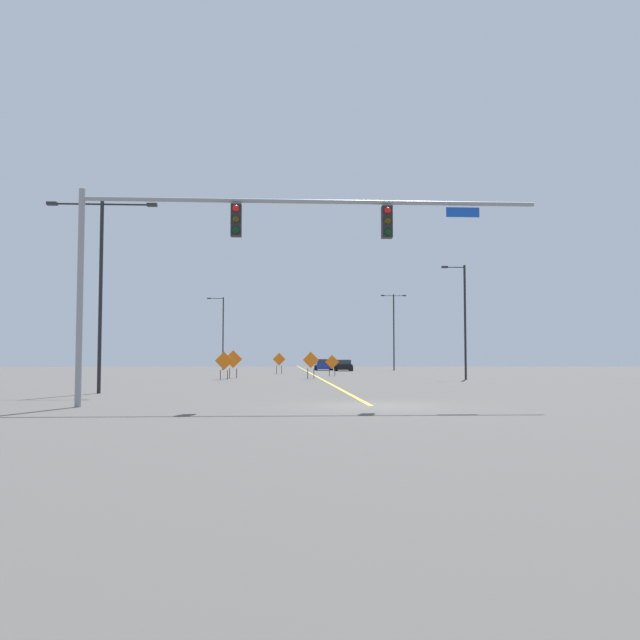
# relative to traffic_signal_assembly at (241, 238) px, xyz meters

# --- Properties ---
(ground) EXTENTS (198.72, 198.72, 0.00)m
(ground) POSITION_rel_traffic_signal_assembly_xyz_m (4.17, 0.01, -5.37)
(ground) COLOR #4C4947
(road_centre_stripe) EXTENTS (0.16, 110.40, 0.01)m
(road_centre_stripe) POSITION_rel_traffic_signal_assembly_xyz_m (4.17, 55.21, -5.36)
(road_centre_stripe) COLOR yellow
(road_centre_stripe) RESTS_ON ground
(traffic_signal_assembly) EXTENTS (14.73, 0.44, 6.90)m
(traffic_signal_assembly) POSITION_rel_traffic_signal_assembly_xyz_m (0.00, 0.00, 0.00)
(traffic_signal_assembly) COLOR gray
(traffic_signal_assembly) RESTS_ON ground
(street_lamp_mid_right) EXTENTS (3.14, 0.24, 9.47)m
(street_lamp_mid_right) POSITION_rel_traffic_signal_assembly_xyz_m (15.12, 60.59, 0.11)
(street_lamp_mid_right) COLOR black
(street_lamp_mid_right) RESTS_ON ground
(street_lamp_near_left) EXTENTS (4.77, 0.24, 8.44)m
(street_lamp_near_left) POSITION_rel_traffic_signal_assembly_xyz_m (-6.61, 8.15, -0.30)
(street_lamp_near_left) COLOR black
(street_lamp_near_left) RESTS_ON ground
(street_lamp_near_right) EXTENTS (1.75, 0.24, 8.24)m
(street_lamp_near_right) POSITION_rel_traffic_signal_assembly_xyz_m (14.32, 25.82, -0.84)
(street_lamp_near_right) COLOR black
(street_lamp_near_right) RESTS_ON ground
(street_lamp_far_left) EXTENTS (2.16, 0.24, 9.46)m
(street_lamp_far_left) POSITION_rel_traffic_signal_assembly_xyz_m (-6.56, 65.60, -0.18)
(street_lamp_far_left) COLOR black
(street_lamp_far_left) RESTS_ON ground
(construction_sign_left_shoulder) EXTENTS (1.38, 0.14, 2.14)m
(construction_sign_left_shoulder) POSITION_rel_traffic_signal_assembly_xyz_m (-2.47, 30.29, -4.01)
(construction_sign_left_shoulder) COLOR orange
(construction_sign_left_shoulder) RESTS_ON ground
(construction_sign_right_lane) EXTENTS (1.22, 0.29, 2.02)m
(construction_sign_right_lane) POSITION_rel_traffic_signal_assembly_xyz_m (3.43, 28.45, -4.08)
(construction_sign_right_lane) COLOR orange
(construction_sign_right_lane) RESTS_ON ground
(construction_sign_right_shoulder) EXTENTS (1.32, 0.21, 2.00)m
(construction_sign_right_shoulder) POSITION_rel_traffic_signal_assembly_xyz_m (-2.85, 26.66, -4.11)
(construction_sign_right_shoulder) COLOR orange
(construction_sign_right_shoulder) RESTS_ON ground
(construction_sign_median_near) EXTENTS (1.25, 0.15, 2.05)m
(construction_sign_median_near) POSITION_rel_traffic_signal_assembly_xyz_m (1.00, 43.78, -4.06)
(construction_sign_median_near) COLOR orange
(construction_sign_median_near) RESTS_ON ground
(construction_sign_median_far) EXTENTS (1.21, 0.11, 1.81)m
(construction_sign_median_far) POSITION_rel_traffic_signal_assembly_xyz_m (5.59, 35.91, -4.25)
(construction_sign_median_far) COLOR orange
(construction_sign_median_far) RESTS_ON ground
(car_black_mid) EXTENTS (2.08, 4.36, 1.34)m
(car_black_mid) POSITION_rel_traffic_signal_assembly_xyz_m (8.61, 58.32, -4.73)
(car_black_mid) COLOR black
(car_black_mid) RESTS_ON ground
(car_blue_far) EXTENTS (2.17, 4.57, 1.41)m
(car_blue_far) POSITION_rel_traffic_signal_assembly_xyz_m (6.53, 63.14, -4.69)
(car_blue_far) COLOR #1E389E
(car_blue_far) RESTS_ON ground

